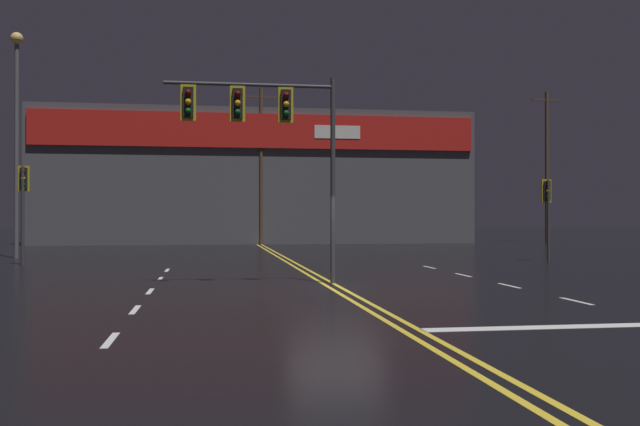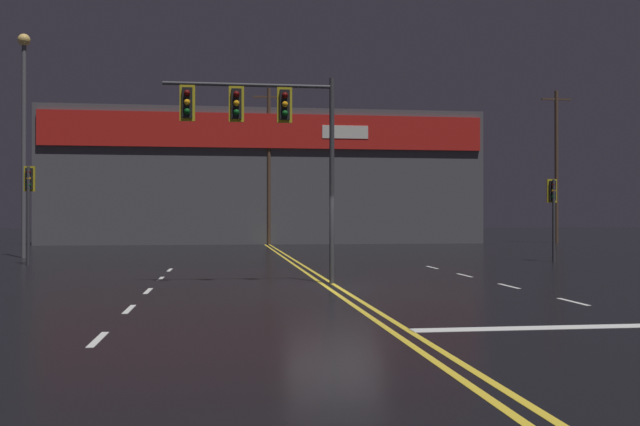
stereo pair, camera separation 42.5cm
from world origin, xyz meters
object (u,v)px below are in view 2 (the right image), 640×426
Objects in this scene: traffic_signal_corner_northeast at (553,201)px; streetlight_median_approach at (24,116)px; traffic_signal_median at (261,121)px; traffic_signal_corner_northwest at (29,192)px.

streetlight_median_approach reaches higher than traffic_signal_corner_northeast.
traffic_signal_corner_northeast is at bearing 33.88° from traffic_signal_median.
traffic_signal_corner_northwest is 21.33m from traffic_signal_corner_northeast.
streetlight_median_approach is (-22.82, 5.63, 3.92)m from traffic_signal_corner_northeast.
traffic_signal_median reaches higher than traffic_signal_corner_northeast.
traffic_signal_median is at bearing -54.50° from streetlight_median_approach.
traffic_signal_corner_northeast is 23.83m from streetlight_median_approach.
streetlight_median_approach is (-10.11, 14.17, 1.91)m from traffic_signal_median.
traffic_signal_corner_northwest is at bearing 177.91° from traffic_signal_corner_northeast.
traffic_signal_median is at bearing -47.26° from traffic_signal_corner_northwest.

